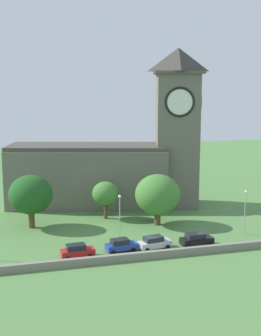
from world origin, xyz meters
The scene contains 12 objects.
ground_plane centered at (0.00, 15.00, 0.00)m, with size 200.00×200.00×0.00m, color #517F42.
church centered at (1.32, 25.09, 8.80)m, with size 36.99×18.62×29.12m.
quay_barrier centered at (0.00, -2.95, 0.51)m, with size 49.23×0.70×1.03m, color gray.
car_red centered at (-10.26, -0.17, 0.95)m, with size 4.53×2.27×1.89m.
car_blue centered at (-4.13, 0.68, 0.90)m, with size 4.43×2.47×1.78m.
car_silver centered at (0.55, 0.34, 0.94)m, with size 4.80×2.70×1.87m.
car_black centered at (6.70, 0.05, 0.96)m, with size 4.75×2.44×1.90m.
streetlamp_west_mid centered at (-3.72, 2.93, 4.91)m, with size 0.44×0.44×7.41m.
streetlamp_central centered at (15.70, 2.76, 4.63)m, with size 0.44×0.44×6.93m.
tree_by_tower centered at (-2.84, 16.76, 4.36)m, with size 4.48×4.48×6.41m.
tree_riverside_east centered at (-15.32, 14.85, 5.40)m, with size 6.90×6.90×8.54m.
tree_riverside_west centered at (4.58, 11.08, 5.02)m, with size 7.32×7.32×8.34m.
Camera 1 is at (-18.36, -57.21, 22.30)m, focal length 48.93 mm.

